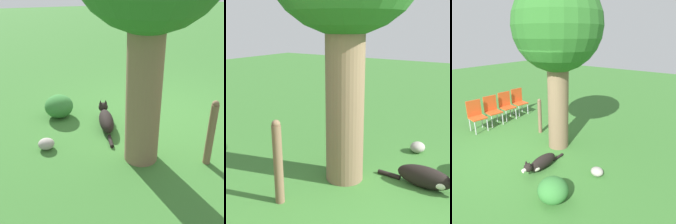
{
  "view_description": "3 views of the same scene",
  "coord_description": "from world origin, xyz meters",
  "views": [
    {
      "loc": [
        1.87,
        4.81,
        2.89
      ],
      "look_at": [
        0.86,
        -0.2,
        0.27
      ],
      "focal_mm": 50.0,
      "sensor_mm": 36.0,
      "label": 1
    },
    {
      "loc": [
        -2.76,
        -1.2,
        2.11
      ],
      "look_at": [
        0.56,
        0.98,
        0.98
      ],
      "focal_mm": 50.0,
      "sensor_mm": 36.0,
      "label": 2
    },
    {
      "loc": [
        3.85,
        -3.15,
        2.78
      ],
      "look_at": [
        0.69,
        1.06,
        0.92
      ],
      "focal_mm": 35.0,
      "sensor_mm": 36.0,
      "label": 3
    }
  ],
  "objects": [
    {
      "name": "fence_post",
      "position": [
        -0.33,
        1.24,
        0.53
      ],
      "size": [
        0.11,
        0.11,
        1.05
      ],
      "color": "brown",
      "rests_on": "ground_plane"
    },
    {
      "name": "ground_plane",
      "position": [
        0.0,
        0.0,
        0.0
      ],
      "size": [
        30.0,
        30.0,
        0.0
      ],
      "primitive_type": "plane",
      "color": "#38702D"
    },
    {
      "name": "garden_rock",
      "position": [
        2.08,
        0.37,
        0.09
      ],
      "size": [
        0.27,
        0.24,
        0.18
      ],
      "color": "gray",
      "rests_on": "ground_plane"
    },
    {
      "name": "dog",
      "position": [
        0.98,
        -0.17,
        0.15
      ],
      "size": [
        0.29,
        1.25,
        0.38
      ],
      "rotation": [
        0.0,
        0.0,
        4.67
      ],
      "color": "black",
      "rests_on": "ground_plane"
    }
  ]
}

